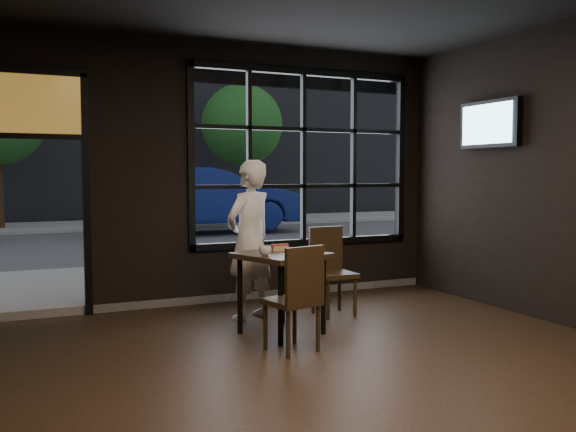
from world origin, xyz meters
name	(u,v)px	position (x,y,z in m)	size (l,w,h in m)	color
floor	(363,399)	(0.00, 0.00, -0.01)	(6.00, 7.00, 0.02)	black
window_frame	(303,158)	(1.20, 3.50, 1.80)	(3.06, 0.12, 2.28)	black
stained_transom	(26,103)	(-2.10, 3.50, 2.35)	(1.20, 0.06, 0.70)	orange
street_asphalt	(73,211)	(0.00, 24.00, -0.02)	(60.00, 41.00, 0.04)	#545456
building_across	(70,28)	(0.00, 23.00, 7.50)	(28.00, 12.00, 15.00)	#5B5956
cafe_table	(282,293)	(0.17, 1.83, 0.41)	(0.76, 0.76, 0.82)	black
chair_near	(292,298)	(0.02, 1.27, 0.48)	(0.42, 0.42, 0.97)	black
chair_window	(334,271)	(1.03, 2.34, 0.49)	(0.43, 0.43, 0.99)	black
man	(249,240)	(0.10, 2.55, 0.87)	(0.64, 0.42, 1.75)	white
hotdog	(279,248)	(0.21, 1.99, 0.84)	(0.20, 0.08, 0.06)	tan
cup	(265,251)	(-0.06, 1.70, 0.86)	(0.12, 0.12, 0.10)	silver
tv	(489,124)	(2.93, 2.00, 2.18)	(0.11, 0.96, 0.56)	black
navy_car	(207,199)	(2.40, 11.85, 0.92)	(1.74, 4.99, 1.64)	#0D1956
tree_right	(242,125)	(4.43, 14.76, 3.11)	(2.59, 2.59, 4.42)	#332114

